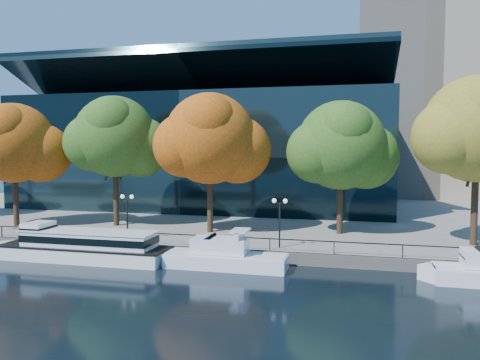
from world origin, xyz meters
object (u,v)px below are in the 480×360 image
(cruiser_near, at_px, (221,256))
(lamp_2, at_px, (280,211))
(tree_1, at_px, (15,145))
(lamp_1, at_px, (127,206))
(tour_boat, at_px, (80,245))
(tree_2, at_px, (116,138))
(tree_5, at_px, (480,131))
(tree_4, at_px, (343,147))
(tree_3, at_px, (211,141))

(cruiser_near, height_order, lamp_2, lamp_2)
(tree_1, xyz_separation_m, lamp_1, (14.68, -4.12, -5.46))
(tour_boat, height_order, tree_2, tree_2)
(lamp_1, bearing_deg, tree_5, 9.50)
(tree_2, bearing_deg, lamp_2, -20.49)
(tour_boat, distance_m, lamp_2, 16.54)
(tree_4, bearing_deg, tree_2, -178.15)
(tree_3, bearing_deg, tour_boat, -131.78)
(tour_boat, relative_size, tree_3, 1.16)
(tree_4, distance_m, tree_5, 11.48)
(tree_5, height_order, lamp_2, tree_5)
(tree_1, relative_size, tree_3, 0.95)
(tree_1, xyz_separation_m, tree_3, (20.76, 1.37, 0.38))
(tree_3, bearing_deg, tree_4, 9.50)
(cruiser_near, xyz_separation_m, tree_4, (8.72, 11.12, 8.26))
(tour_boat, relative_size, lamp_1, 3.86)
(tree_4, xyz_separation_m, tree_5, (11.10, -2.61, 1.31))
(tree_3, bearing_deg, tree_5, -1.39)
(tree_2, distance_m, lamp_1, 10.25)
(tour_boat, bearing_deg, tree_3, 48.22)
(cruiser_near, relative_size, tree_2, 0.77)
(tree_2, xyz_separation_m, tree_3, (10.71, -1.31, -0.28))
(cruiser_near, distance_m, tree_2, 19.85)
(tree_5, bearing_deg, tour_boat, -164.48)
(tree_1, bearing_deg, tour_boat, -32.84)
(cruiser_near, bearing_deg, tree_4, 51.91)
(tree_1, height_order, tree_2, tree_2)
(cruiser_near, bearing_deg, lamp_1, 159.49)
(tree_2, relative_size, tree_5, 0.96)
(tree_4, bearing_deg, lamp_1, -157.63)
(lamp_1, bearing_deg, tree_4, 22.37)
(lamp_2, bearing_deg, tree_1, 171.71)
(tree_5, bearing_deg, lamp_2, -162.75)
(tree_1, distance_m, tree_3, 20.81)
(tree_1, distance_m, tree_4, 33.16)
(tour_boat, relative_size, tree_4, 1.24)
(tour_boat, relative_size, cruiser_near, 1.50)
(tree_2, bearing_deg, tree_5, -3.15)
(tree_1, distance_m, lamp_2, 29.05)
(tree_3, height_order, lamp_1, tree_3)
(tour_boat, height_order, lamp_1, lamp_1)
(tree_3, height_order, tree_5, tree_5)
(tree_1, bearing_deg, tree_5, 1.05)
(cruiser_near, xyz_separation_m, lamp_1, (-9.59, 3.59, 3.05))
(cruiser_near, distance_m, tree_1, 26.85)
(tree_4, xyz_separation_m, lamp_2, (-4.75, -7.54, -5.21))
(tree_1, distance_m, tree_2, 10.42)
(tree_2, height_order, tree_5, tree_5)
(tree_2, distance_m, tree_5, 34.09)
(tree_3, xyz_separation_m, lamp_2, (7.47, -5.49, -5.85))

